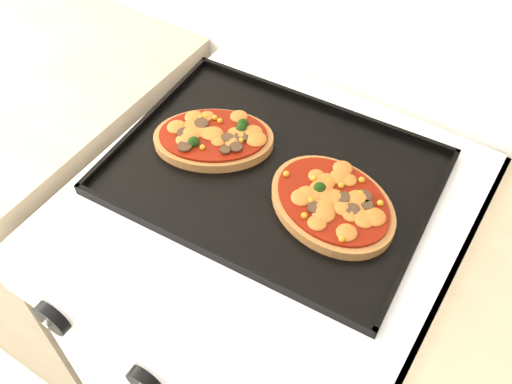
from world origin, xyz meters
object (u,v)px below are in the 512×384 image
Objects in this scene: pizza_left at (213,137)px; pizza_right at (332,202)px; stove at (267,326)px; baking_tray at (273,171)px.

pizza_right reaches higher than pizza_left.
pizza_left reaches higher than stove.
baking_tray is at bearing 118.58° from stove.
pizza_right reaches higher than baking_tray.
pizza_left is (-0.14, 0.04, 0.48)m from stove.
stove is 4.29× the size of pizza_right.
pizza_right is at bearing -10.74° from baking_tray.
stove is at bearing -64.79° from baking_tray.
pizza_left is 0.24m from pizza_right.
pizza_left is at bearing 175.96° from pizza_right.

